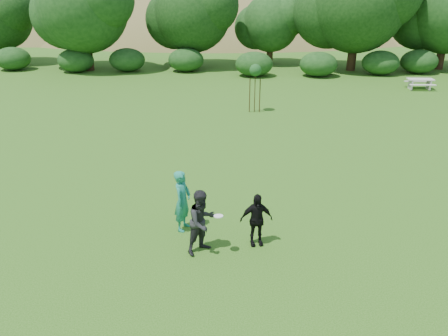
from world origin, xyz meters
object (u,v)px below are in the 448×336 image
object	(u,v)px
picnic_table	(420,82)
player_teal	(183,201)
player_grey	(202,222)
sapling	(255,72)
player_black	(256,220)

from	to	relation	value
picnic_table	player_teal	bearing A→B (deg)	-125.77
player_grey	sapling	bearing A→B (deg)	39.86
player_black	sapling	bearing A→B (deg)	78.14
player_teal	player_grey	size ratio (longest dim) A/B	1.03
player_grey	sapling	xyz separation A→B (m)	(1.74, 14.80, 1.45)
player_black	picnic_table	xyz separation A→B (m)	(12.29, 20.97, -0.31)
player_teal	picnic_table	world-z (taller)	player_teal
player_black	sapling	xyz separation A→B (m)	(0.20, 14.36, 1.60)
player_teal	sapling	world-z (taller)	sapling
player_teal	picnic_table	distance (m)	24.91
player_teal	player_black	bearing A→B (deg)	-93.80
sapling	picnic_table	size ratio (longest dim) A/B	1.58
player_teal	player_grey	distance (m)	1.41
player_black	picnic_table	bearing A→B (deg)	48.56
sapling	picnic_table	xyz separation A→B (m)	(12.09, 6.61, -1.90)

